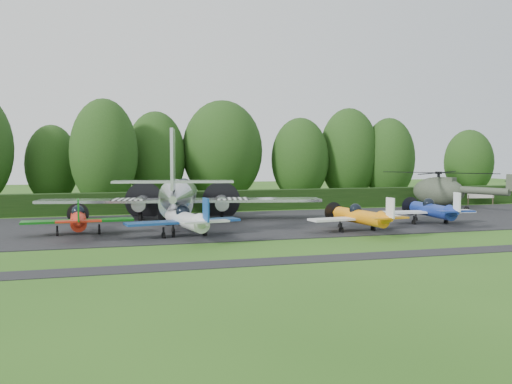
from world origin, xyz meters
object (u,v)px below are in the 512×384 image
object	(u,v)px
light_plane_white	(186,220)
helicopter	(439,189)
light_plane_red	(78,219)
sign_board	(481,195)
transport_plane	(181,197)
light_plane_orange	(360,216)
light_plane_blue	(432,210)

from	to	relation	value
light_plane_white	helicopter	world-z (taller)	helicopter
light_plane_red	helicopter	distance (m)	36.53
light_plane_white	sign_board	world-z (taller)	light_plane_white
light_plane_white	helicopter	distance (m)	31.13
helicopter	transport_plane	bearing A→B (deg)	-146.77
light_plane_white	helicopter	bearing A→B (deg)	34.20
helicopter	sign_board	distance (m)	7.66
transport_plane	light_plane_orange	distance (m)	14.77
transport_plane	sign_board	bearing A→B (deg)	-0.13
helicopter	light_plane_orange	bearing A→B (deg)	-114.78
light_plane_red	light_plane_blue	distance (m)	26.64
transport_plane	light_plane_blue	size ratio (longest dim) A/B	3.00
transport_plane	light_plane_red	bearing A→B (deg)	-155.45
light_plane_blue	helicopter	world-z (taller)	helicopter
light_plane_red	light_plane_blue	bearing A→B (deg)	-1.55
light_plane_orange	helicopter	bearing A→B (deg)	48.02
light_plane_red	light_plane_white	size ratio (longest dim) A/B	0.95
light_plane_blue	light_plane_red	bearing A→B (deg)	171.49
light_plane_orange	helicopter	distance (m)	21.14
transport_plane	light_plane_blue	world-z (taller)	transport_plane
helicopter	sign_board	xyz separation A→B (m)	(7.13, 2.64, -0.89)
light_plane_white	light_plane_red	bearing A→B (deg)	165.97
light_plane_red	light_plane_orange	distance (m)	19.53
light_plane_orange	light_plane_blue	size ratio (longest dim) A/B	0.97
light_plane_blue	helicopter	xyz separation A→B (m)	(8.44, 11.59, 0.86)
light_plane_red	light_plane_blue	size ratio (longest dim) A/B	1.00
transport_plane	light_plane_blue	bearing A→B (deg)	-32.74
light_plane_blue	sign_board	distance (m)	21.10
light_plane_red	light_plane_blue	xyz separation A→B (m)	(26.61, -1.34, 0.01)
transport_plane	sign_board	xyz separation A→B (m)	(34.28, 7.07, -0.94)
light_plane_red	helicopter	bearing A→B (deg)	17.64
light_plane_white	helicopter	xyz separation A→B (m)	(28.19, 13.19, 0.81)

